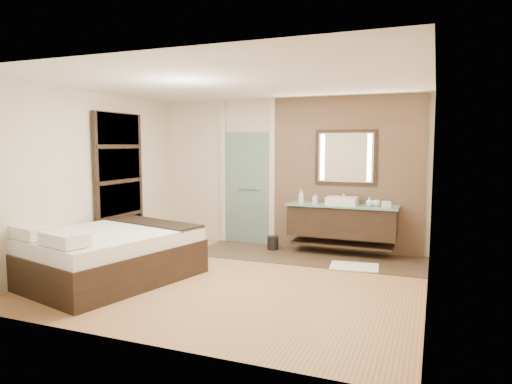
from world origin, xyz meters
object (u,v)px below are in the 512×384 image
at_px(vanity, 342,221).
at_px(bed, 108,255).
at_px(mirror_unit, 346,158).
at_px(waste_bin, 273,243).

distance_m(vanity, bed, 3.80).
height_order(vanity, bed, vanity).
bearing_deg(bed, mirror_unit, 60.17).
bearing_deg(vanity, mirror_unit, 90.00).
bearing_deg(waste_bin, mirror_unit, 15.83).
relative_size(vanity, waste_bin, 7.48).
distance_m(vanity, mirror_unit, 1.10).
xyz_separation_m(bed, waste_bin, (1.55, 2.50, -0.23)).
bearing_deg(mirror_unit, vanity, -90.00).
relative_size(mirror_unit, bed, 0.42).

